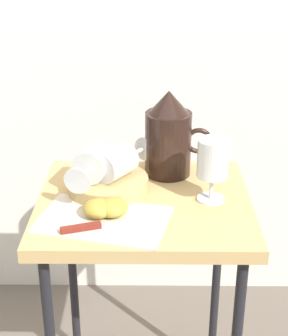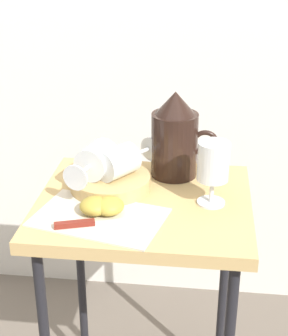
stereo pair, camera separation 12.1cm
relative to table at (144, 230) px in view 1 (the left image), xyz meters
The scene contains 10 objects.
table is the anchor object (origin of this frame).
linen_napkin 0.15m from the table, 131.64° to the right, with size 0.27×0.18×0.00m, color beige.
basket_tray 0.14m from the table, 153.44° to the left, with size 0.19×0.19×0.04m, color tan.
pitcher 0.23m from the table, 67.48° to the left, with size 0.17×0.12×0.22m.
wine_glass_upright 0.24m from the table, ahead, with size 0.07×0.07×0.15m.
wine_glass_tipped_near 0.20m from the table, 161.49° to the left, with size 0.11×0.16×0.08m.
wine_glass_tipped_far 0.17m from the table, 143.89° to the left, with size 0.15×0.16×0.07m.
apple_half_left 0.15m from the table, 130.17° to the right, with size 0.07×0.07×0.04m, color #B29938.
apple_half_right 0.17m from the table, 139.34° to the right, with size 0.07×0.07×0.04m, color #B29938.
knife 0.19m from the table, 126.05° to the right, with size 0.21×0.08×0.01m.
Camera 1 is at (0.01, -1.10, 1.28)m, focal length 57.86 mm.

